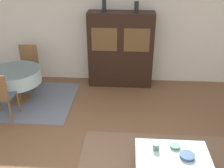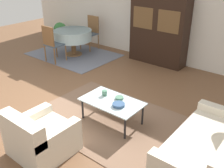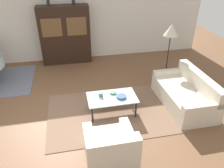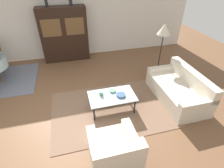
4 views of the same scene
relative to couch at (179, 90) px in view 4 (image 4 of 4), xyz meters
The scene contains 13 objects.
ground_plane 2.93m from the couch, behind, with size 14.00×14.00×0.00m, color brown.
wall_back 4.58m from the couch, 130.69° to the left, with size 10.00×0.06×2.70m.
area_rug 1.78m from the couch, behind, with size 2.82×1.94×0.01m.
couch is the anchor object (origin of this frame).
armchair 2.42m from the couch, 147.86° to the right, with size 0.82×0.82×0.74m.
coffee_table 1.75m from the couch, behind, with size 1.06×0.63×0.41m.
display_cabinet 4.11m from the couch, 130.31° to the left, with size 1.55×0.47×1.82m.
floor_lamp 1.64m from the couch, 87.76° to the left, with size 0.37×0.37×1.60m.
cup 2.00m from the couch, behind, with size 0.09×0.09×0.10m.
bowl 1.57m from the couch, behind, with size 0.21×0.21×0.05m.
bowl_small 1.71m from the couch, behind, with size 0.15×0.15×0.04m.
vase_tall 4.63m from the couch, 134.23° to the left, with size 0.09×0.09×0.27m.
vase_short 4.19m from the couch, 126.41° to the left, with size 0.10×0.10×0.23m.
Camera 4 is at (0.35, -2.76, 2.92)m, focal length 28.00 mm.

